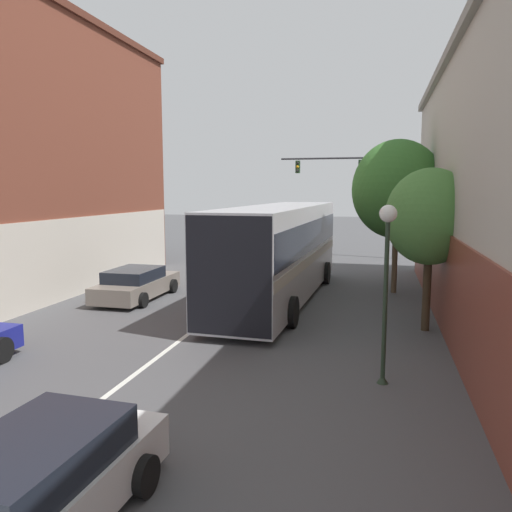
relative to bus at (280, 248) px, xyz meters
name	(u,v)px	position (x,y,z in m)	size (l,w,h in m)	color
lane_center_line	(237,297)	(-1.75, -0.05, -2.06)	(0.14, 47.03, 0.01)	silver
bus	(280,248)	(0.00, 0.00, 0.00)	(3.19, 12.55, 3.70)	#B7B7BC
hatchback_foreground	(23,499)	(-0.32, -14.33, -1.43)	(2.08, 4.66, 1.34)	silver
parked_car_left_near	(136,284)	(-5.57, -1.24, -1.47)	(2.08, 4.51, 1.23)	slate
parked_car_left_mid	(238,242)	(-5.83, 14.33, -1.40)	(2.38, 4.21, 1.42)	navy
traffic_signal_gantry	(361,183)	(2.57, 13.45, 2.68)	(7.35, 0.36, 6.60)	#333338
street_lamp	(386,267)	(3.91, -7.94, 0.59)	(0.38, 0.38, 4.00)	#233323
street_tree_near	(430,217)	(5.21, -3.23, 1.43)	(2.65, 2.39, 4.97)	#3D2D1E
street_tree_far	(397,190)	(4.42, 2.47, 2.26)	(3.70, 3.33, 6.37)	brown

